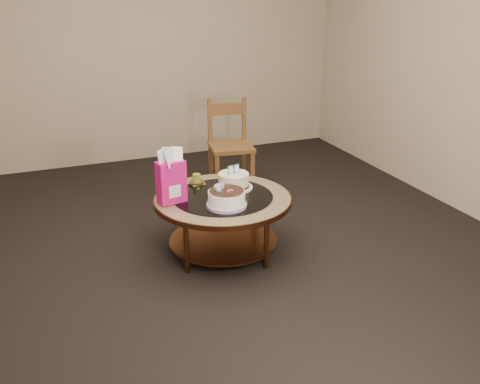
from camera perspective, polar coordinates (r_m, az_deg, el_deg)
name	(u,v)px	position (r m, az deg, el deg)	size (l,w,h in m)	color
ground	(223,251)	(4.13, -1.77, -6.33)	(5.00, 5.00, 0.00)	black
room_walls	(221,44)	(3.66, -2.06, 15.47)	(4.52, 5.02, 2.61)	tan
coffee_table	(223,206)	(3.96, -1.84, -1.51)	(1.02, 1.02, 0.46)	brown
decorated_cake	(226,199)	(3.73, -1.47, -0.76)	(0.28, 0.28, 0.17)	#AA8BC4
cream_cake	(234,181)	(4.06, -0.70, 1.18)	(0.29, 0.29, 0.18)	white
gift_bag	(171,176)	(3.79, -7.38, 1.69)	(0.21, 0.17, 0.39)	#E61588
pillar_candle	(197,180)	(4.17, -4.64, 1.25)	(0.12, 0.12, 0.09)	#DBCE5A
dining_chair	(230,145)	(5.22, -1.06, 5.07)	(0.46, 0.46, 0.87)	brown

